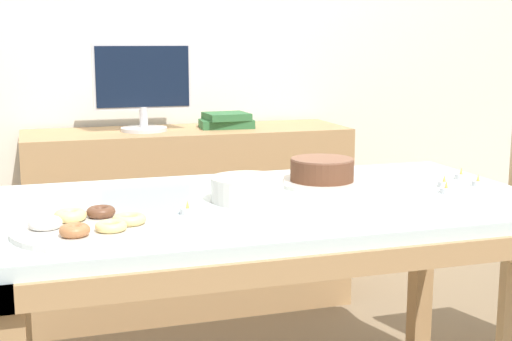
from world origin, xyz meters
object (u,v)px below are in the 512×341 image
at_px(tealight_left_edge, 478,183).
at_px(tealight_near_cakes, 444,183).
at_px(cake_chocolate_round, 322,173).
at_px(pastry_platter, 88,226).
at_px(tealight_centre, 188,210).
at_px(tealight_near_front, 461,176).
at_px(plate_stack, 247,189).
at_px(tealight_right_edge, 446,190).
at_px(book_stack, 226,120).
at_px(computer_monitor, 143,87).

bearing_deg(tealight_left_edge, tealight_near_cakes, 167.81).
distance_m(cake_chocolate_round, pastry_platter, 0.84).
relative_size(tealight_centre, tealight_near_front, 1.00).
height_order(plate_stack, tealight_left_edge, plate_stack).
xyz_separation_m(tealight_near_cakes, tealight_left_edge, (0.11, -0.02, 0.00)).
height_order(pastry_platter, tealight_right_edge, pastry_platter).
xyz_separation_m(pastry_platter, tealight_centre, (0.27, 0.10, -0.00)).
height_order(tealight_centre, tealight_near_front, same).
xyz_separation_m(book_stack, cake_chocolate_round, (0.04, -1.02, -0.06)).
height_order(tealight_left_edge, tealight_near_front, same).
relative_size(cake_chocolate_round, tealight_right_edge, 7.48).
distance_m(computer_monitor, tealight_centre, 1.31).
relative_size(tealight_right_edge, tealight_near_front, 1.00).
bearing_deg(tealight_centre, computer_monitor, 86.20).
xyz_separation_m(book_stack, tealight_right_edge, (0.34, -1.26, -0.09)).
relative_size(book_stack, tealight_centre, 6.16).
bearing_deg(plate_stack, tealight_right_edge, -7.65).
relative_size(book_stack, cake_chocolate_round, 0.82).
distance_m(pastry_platter, tealight_near_cakes, 1.13).
bearing_deg(pastry_platter, book_stack, 62.37).
relative_size(pastry_platter, tealight_left_edge, 9.16).
height_order(pastry_platter, tealight_left_edge, pastry_platter).
height_order(tealight_near_cakes, tealight_right_edge, same).
xyz_separation_m(computer_monitor, tealight_left_edge, (0.87, -1.19, -0.24)).
distance_m(tealight_centre, tealight_near_front, 0.99).
distance_m(cake_chocolate_round, tealight_near_cakes, 0.39).
relative_size(computer_monitor, tealight_near_front, 10.60).
relative_size(plate_stack, tealight_near_front, 5.25).
bearing_deg(tealight_right_edge, book_stack, 105.24).
bearing_deg(pastry_platter, tealight_right_edge, 6.66).
relative_size(computer_monitor, tealight_near_cakes, 10.60).
xyz_separation_m(cake_chocolate_round, plate_stack, (-0.30, -0.16, -0.00)).
height_order(computer_monitor, tealight_near_front, computer_monitor).
height_order(tealight_right_edge, tealight_near_front, same).
bearing_deg(cake_chocolate_round, tealight_near_cakes, -23.22).
bearing_deg(plate_stack, tealight_near_cakes, 0.50).
distance_m(pastry_platter, tealight_centre, 0.28).
xyz_separation_m(book_stack, tealight_left_edge, (0.50, -1.19, -0.09)).
distance_m(tealight_centre, tealight_left_edge, 0.96).
distance_m(plate_stack, tealight_centre, 0.22).
bearing_deg(computer_monitor, plate_stack, -84.57).
relative_size(tealight_left_edge, tealight_right_edge, 1.00).
bearing_deg(tealight_near_front, book_stack, 115.46).
xyz_separation_m(tealight_centre, tealight_left_edge, (0.96, 0.09, 0.00)).
relative_size(cake_chocolate_round, tealight_near_front, 7.48).
relative_size(book_stack, pastry_platter, 0.67).
bearing_deg(tealight_near_cakes, plate_stack, -179.50).
height_order(tealight_left_edge, tealight_right_edge, same).
height_order(cake_chocolate_round, tealight_near_cakes, cake_chocolate_round).
bearing_deg(computer_monitor, tealight_near_front, -50.55).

